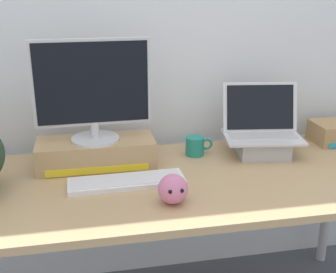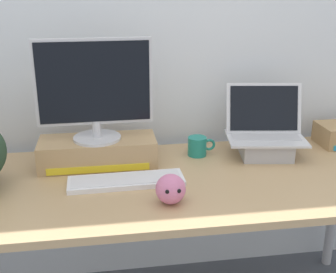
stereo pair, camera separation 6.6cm
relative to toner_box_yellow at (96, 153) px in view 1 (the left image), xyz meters
name	(u,v)px [view 1 (the left image)]	position (x,y,z in m)	size (l,w,h in m)	color
back_wall	(148,24)	(0.28, 0.30, 0.50)	(7.00, 0.10, 2.60)	silver
desk	(168,193)	(0.28, -0.19, -0.12)	(2.02, 0.78, 0.74)	tan
toner_box_yellow	(96,153)	(0.00, 0.00, 0.00)	(0.50, 0.20, 0.12)	tan
desktop_monitor	(93,91)	(0.00, 0.00, 0.27)	(0.48, 0.20, 0.42)	silver
open_laptop	(262,139)	(0.75, 0.00, 0.01)	(0.37, 0.28, 0.31)	#ADADB2
external_keyboard	(127,182)	(0.11, -0.21, -0.05)	(0.46, 0.14, 0.02)	white
coffee_mug	(195,146)	(0.45, 0.04, -0.01)	(0.13, 0.08, 0.09)	#1E7F70
plush_toy	(173,189)	(0.25, -0.39, 0.00)	(0.11, 0.11, 0.11)	#CC7099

